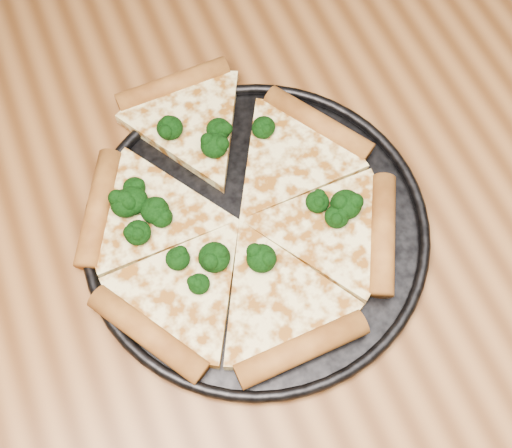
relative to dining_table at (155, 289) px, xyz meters
name	(u,v)px	position (x,y,z in m)	size (l,w,h in m)	color
ground	(200,401)	(0.00, 0.00, -0.66)	(4.00, 4.00, 0.00)	brown
dining_table	(155,289)	(0.00, 0.00, 0.00)	(1.20, 0.90, 0.75)	brown
pizza_pan	(256,228)	(0.11, -0.02, 0.10)	(0.34, 0.34, 0.02)	black
pizza	(237,215)	(0.10, 0.00, 0.11)	(0.33, 0.35, 0.02)	#F7E797
broccoli_florets	(211,199)	(0.08, 0.02, 0.12)	(0.23, 0.20, 0.02)	black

